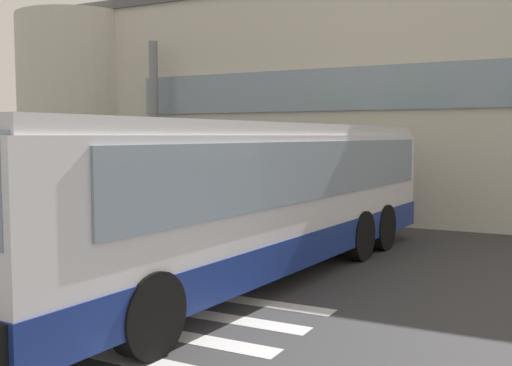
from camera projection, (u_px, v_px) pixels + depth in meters
The scene contains 8 objects.
ground_plane at pixel (183, 256), 12.52m from camera, with size 80.00×90.00×0.02m, color #353538.
bay_paint_stripes at pixel (126, 326), 7.88m from camera, with size 4.40×3.96×0.01m.
terminal_building at pixel (342, 108), 22.77m from camera, with size 20.82×13.80×7.09m.
entry_support_column at pixel (154, 128), 19.30m from camera, with size 0.28×0.28×5.49m, color slate.
bus_main_foreground at pixel (244, 202), 10.49m from camera, with size 3.77×11.89×2.70m.
passenger_near_column at pixel (164, 186), 18.56m from camera, with size 0.48×0.41×1.68m.
passenger_by_doorway at pixel (190, 187), 17.81m from camera, with size 0.54×0.48×1.68m.
safety_bollard_yellow at pixel (295, 216), 15.22m from camera, with size 0.18×0.18×0.90m, color yellow.
Camera 1 is at (7.09, -10.24, 2.50)m, focal length 42.20 mm.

